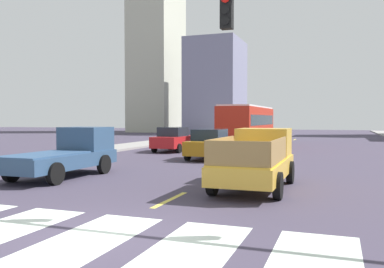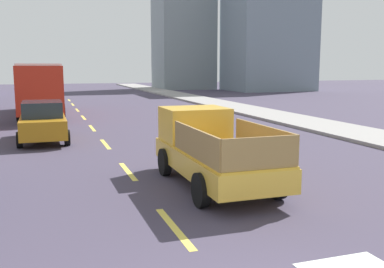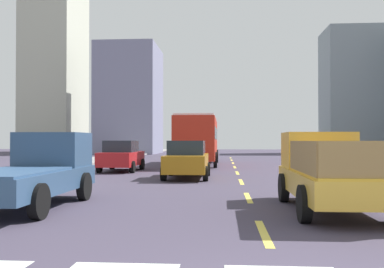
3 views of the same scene
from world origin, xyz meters
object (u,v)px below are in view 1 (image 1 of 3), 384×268
Objects in this scene: pickup_dark at (69,153)px; sedan_near_left at (210,144)px; sedan_near_right at (174,139)px; city_bus at (248,123)px; pickup_stakebed at (257,159)px.

pickup_dark is 9.14m from sedan_near_left.
pickup_dark is at bearing -86.38° from sedan_near_right.
pickup_dark is 0.48× the size of city_bus.
sedan_near_left is (-4.32, 8.51, -0.08)m from pickup_stakebed.
sedan_near_left is at bearing -91.49° from city_bus.
city_bus is 2.45× the size of sedan_near_left.
sedan_near_right is at bearing 120.45° from pickup_stakebed.
pickup_stakebed reaches higher than sedan_near_right.
city_bus is (3.26, 19.16, 1.03)m from pickup_dark.
pickup_stakebed reaches higher than sedan_near_left.
city_bus is 2.45× the size of sedan_near_right.
sedan_near_right is 1.00× the size of sedan_near_left.
pickup_stakebed is at bearing -64.05° from sedan_near_left.
pickup_dark reaches higher than sedan_near_right.
sedan_near_right is (-0.71, 12.85, -0.06)m from pickup_dark.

